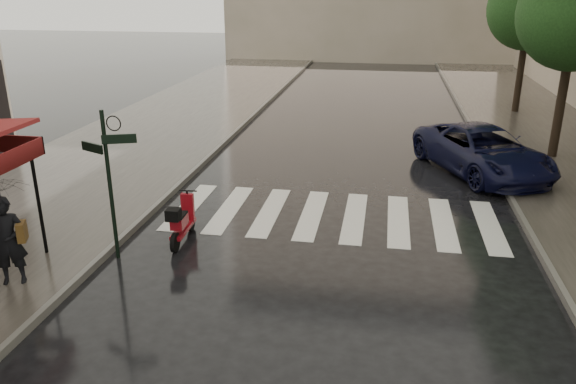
% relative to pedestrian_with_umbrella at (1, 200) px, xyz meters
% --- Properties ---
extents(ground, '(120.00, 120.00, 0.00)m').
position_rel_pedestrian_with_umbrella_xyz_m(ground, '(2.50, -1.52, -1.75)').
color(ground, black).
rests_on(ground, ground).
extents(sidewalk_near, '(6.00, 60.00, 0.12)m').
position_rel_pedestrian_with_umbrella_xyz_m(sidewalk_near, '(-2.00, 10.48, -1.69)').
color(sidewalk_near, '#38332D').
rests_on(sidewalk_near, ground).
extents(sidewalk_far, '(5.50, 60.00, 0.12)m').
position_rel_pedestrian_with_umbrella_xyz_m(sidewalk_far, '(12.75, 10.48, -1.69)').
color(sidewalk_far, '#38332D').
rests_on(sidewalk_far, ground).
extents(curb_near, '(0.12, 60.00, 0.16)m').
position_rel_pedestrian_with_umbrella_xyz_m(curb_near, '(1.05, 10.48, -1.68)').
color(curb_near, '#595651').
rests_on(curb_near, ground).
extents(curb_far, '(0.12, 60.00, 0.16)m').
position_rel_pedestrian_with_umbrella_xyz_m(curb_far, '(9.95, 10.48, -1.68)').
color(curb_far, '#595651').
rests_on(curb_far, ground).
extents(crosswalk, '(7.85, 3.20, 0.01)m').
position_rel_pedestrian_with_umbrella_xyz_m(crosswalk, '(5.48, 4.48, -1.75)').
color(crosswalk, silver).
rests_on(crosswalk, ground).
extents(signpost, '(1.17, 0.29, 3.10)m').
position_rel_pedestrian_with_umbrella_xyz_m(signpost, '(1.31, 1.48, 0.08)').
color(signpost, black).
rests_on(signpost, ground).
extents(pedestrian_with_umbrella, '(1.31, 1.32, 2.46)m').
position_rel_pedestrian_with_umbrella_xyz_m(pedestrian_with_umbrella, '(0.00, 0.00, 0.00)').
color(pedestrian_with_umbrella, black).
rests_on(pedestrian_with_umbrella, sidewalk_near).
extents(scooter, '(0.41, 1.53, 1.01)m').
position_rel_pedestrian_with_umbrella_xyz_m(scooter, '(2.36, 2.44, -1.29)').
color(scooter, black).
rests_on(scooter, ground).
extents(parked_car, '(4.21, 5.52, 1.39)m').
position_rel_pedestrian_with_umbrella_xyz_m(parked_car, '(9.50, 8.59, -1.06)').
color(parked_car, black).
rests_on(parked_car, ground).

